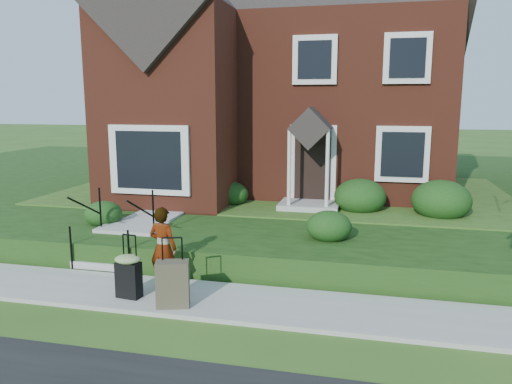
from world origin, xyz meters
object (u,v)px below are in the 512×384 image
(front_steps, at_px, (123,239))
(suitcase_black, at_px, (128,273))
(suitcase_olive, at_px, (173,284))
(woman, at_px, (163,248))

(front_steps, relative_size, suitcase_black, 1.78)
(front_steps, relative_size, suitcase_olive, 1.70)
(front_steps, xyz_separation_m, suitcase_black, (1.23, -2.13, 0.04))
(front_steps, bearing_deg, suitcase_olive, -47.35)
(woman, bearing_deg, suitcase_black, 65.85)
(front_steps, distance_m, suitcase_black, 2.46)
(woman, xyz_separation_m, suitcase_black, (-0.40, -0.60, -0.32))
(front_steps, height_order, suitcase_black, front_steps)
(suitcase_black, relative_size, suitcase_olive, 0.95)
(front_steps, relative_size, woman, 1.32)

